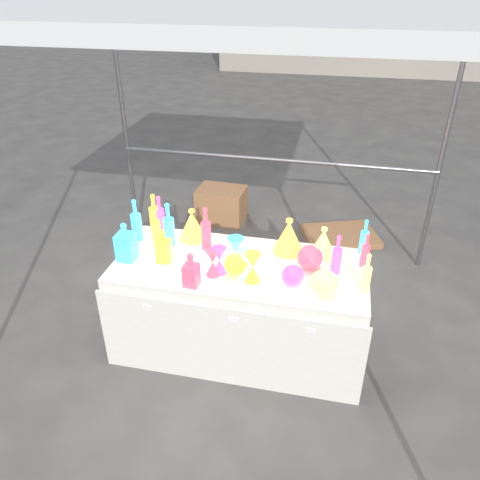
% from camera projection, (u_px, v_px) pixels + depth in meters
% --- Properties ---
extents(ground, '(80.00, 80.00, 0.00)m').
position_uv_depth(ground, '(240.00, 343.00, 3.71)').
color(ground, slate).
rests_on(ground, ground).
extents(canopy_tent, '(3.15, 3.15, 2.46)m').
position_uv_depth(canopy_tent, '(240.00, 9.00, 2.52)').
color(canopy_tent, gray).
rests_on(canopy_tent, ground).
extents(display_table, '(1.84, 0.83, 0.75)m').
position_uv_depth(display_table, '(240.00, 307.00, 3.51)').
color(display_table, white).
rests_on(display_table, ground).
extents(cardboard_box_closed, '(0.56, 0.42, 0.39)m').
position_uv_depth(cardboard_box_closed, '(222.00, 204.00, 5.44)').
color(cardboard_box_closed, '#A5734A').
rests_on(cardboard_box_closed, ground).
extents(cardboard_box_flat, '(0.92, 0.79, 0.07)m').
position_uv_depth(cardboard_box_flat, '(340.00, 236.00, 5.13)').
color(cardboard_box_flat, '#A5734A').
rests_on(cardboard_box_flat, ground).
extents(bottle_0, '(0.10, 0.10, 0.32)m').
position_uv_depth(bottle_0, '(154.00, 212.00, 3.69)').
color(bottle_0, red).
rests_on(bottle_0, display_table).
extents(bottle_1, '(0.10, 0.10, 0.34)m').
position_uv_depth(bottle_1, '(136.00, 220.00, 3.55)').
color(bottle_1, green).
rests_on(bottle_1, display_table).
extents(bottle_2, '(0.08, 0.08, 0.34)m').
position_uv_depth(bottle_2, '(206.00, 228.00, 3.44)').
color(bottle_2, '#E55418').
rests_on(bottle_2, display_table).
extents(bottle_3, '(0.10, 0.10, 0.30)m').
position_uv_depth(bottle_3, '(160.00, 214.00, 3.68)').
color(bottle_3, '#1E50B3').
rests_on(bottle_3, display_table).
extents(bottle_6, '(0.08, 0.08, 0.27)m').
position_uv_depth(bottle_6, '(156.00, 225.00, 3.55)').
color(bottle_6, red).
rests_on(bottle_6, display_table).
extents(bottle_7, '(0.10, 0.10, 0.35)m').
position_uv_depth(bottle_7, '(169.00, 224.00, 3.48)').
color(bottle_7, green).
rests_on(bottle_7, display_table).
extents(decanter_0, '(0.11, 0.11, 0.25)m').
position_uv_depth(decanter_0, '(163.00, 245.00, 3.31)').
color(decanter_0, red).
rests_on(decanter_0, display_table).
extents(decanter_1, '(0.10, 0.10, 0.24)m').
position_uv_depth(decanter_1, '(191.00, 269.00, 3.05)').
color(decanter_1, '#E55418').
rests_on(decanter_1, display_table).
extents(decanter_2, '(0.12, 0.12, 0.29)m').
position_uv_depth(decanter_2, '(125.00, 241.00, 3.32)').
color(decanter_2, green).
rests_on(decanter_2, display_table).
extents(hourglass_0, '(0.13, 0.13, 0.20)m').
position_uv_depth(hourglass_0, '(213.00, 263.00, 3.17)').
color(hourglass_0, '#E55418').
rests_on(hourglass_0, display_table).
extents(hourglass_1, '(0.10, 0.10, 0.20)m').
position_uv_depth(hourglass_1, '(219.00, 260.00, 3.19)').
color(hourglass_1, '#1E50B3').
rests_on(hourglass_1, display_table).
extents(hourglass_3, '(0.13, 0.13, 0.21)m').
position_uv_depth(hourglass_3, '(245.00, 263.00, 3.15)').
color(hourglass_3, '#A7216F').
rests_on(hourglass_3, display_table).
extents(hourglass_4, '(0.11, 0.11, 0.21)m').
position_uv_depth(hourglass_4, '(253.00, 267.00, 3.10)').
color(hourglass_4, red).
rests_on(hourglass_4, display_table).
extents(hourglass_5, '(0.13, 0.13, 0.23)m').
position_uv_depth(hourglass_5, '(236.00, 252.00, 3.25)').
color(hourglass_5, green).
rests_on(hourglass_5, display_table).
extents(globe_0, '(0.19, 0.19, 0.13)m').
position_uv_depth(globe_0, '(236.00, 265.00, 3.20)').
color(globe_0, red).
rests_on(globe_0, display_table).
extents(globe_1, '(0.24, 0.24, 0.15)m').
position_uv_depth(globe_1, '(324.00, 284.00, 3.00)').
color(globe_1, teal).
rests_on(globe_1, display_table).
extents(globe_2, '(0.24, 0.24, 0.15)m').
position_uv_depth(globe_2, '(310.00, 258.00, 3.26)').
color(globe_2, '#E55418').
rests_on(globe_2, display_table).
extents(globe_3, '(0.20, 0.20, 0.12)m').
position_uv_depth(globe_3, '(293.00, 276.00, 3.10)').
color(globe_3, '#1E50B3').
rests_on(globe_3, display_table).
extents(lampshade_0, '(0.23, 0.23, 0.25)m').
position_uv_depth(lampshade_0, '(192.00, 224.00, 3.58)').
color(lampshade_0, '#E4F333').
rests_on(lampshade_0, display_table).
extents(lampshade_1, '(0.26, 0.26, 0.27)m').
position_uv_depth(lampshade_1, '(289.00, 236.00, 3.42)').
color(lampshade_1, '#E4F333').
rests_on(lampshade_1, display_table).
extents(lampshade_3, '(0.23, 0.23, 0.23)m').
position_uv_depth(lampshade_3, '(323.00, 242.00, 3.38)').
color(lampshade_3, teal).
rests_on(lampshade_3, display_table).
extents(bottle_8, '(0.07, 0.07, 0.27)m').
position_uv_depth(bottle_8, '(365.00, 236.00, 3.40)').
color(bottle_8, green).
rests_on(bottle_8, display_table).
extents(bottle_9, '(0.08, 0.08, 0.26)m').
position_uv_depth(bottle_9, '(366.00, 250.00, 3.25)').
color(bottle_9, '#E55418').
rests_on(bottle_9, display_table).
extents(bottle_10, '(0.07, 0.07, 0.29)m').
position_uv_depth(bottle_10, '(337.00, 254.00, 3.17)').
color(bottle_10, '#1E50B3').
rests_on(bottle_10, display_table).
extents(bottle_11, '(0.08, 0.08, 0.29)m').
position_uv_depth(bottle_11, '(366.00, 273.00, 2.98)').
color(bottle_11, teal).
rests_on(bottle_11, display_table).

